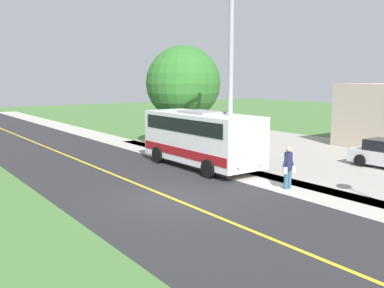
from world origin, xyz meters
TOP-DOWN VIEW (x-y plane):
  - ground_plane at (0.00, 0.00)m, footprint 120.00×120.00m
  - road_surface at (0.00, 0.00)m, footprint 8.00×100.00m
  - sidewalk at (-5.20, 0.00)m, footprint 2.40×100.00m
  - road_centre_line at (0.00, 0.00)m, footprint 0.16×100.00m
  - shuttle_bus_front at (-4.57, -4.21)m, footprint 2.79×7.47m
  - pedestrian_with_bags at (-4.80, 1.59)m, footprint 0.72×0.34m
  - street_light_pole at (-4.89, -2.41)m, footprint 1.97×0.24m
  - tree_curbside at (-7.40, -9.95)m, footprint 4.90×4.90m

SIDE VIEW (x-z plane):
  - ground_plane at x=0.00m, z-range 0.00..0.00m
  - sidewalk at x=-5.20m, z-range 0.00..0.01m
  - road_surface at x=0.00m, z-range 0.00..0.01m
  - road_centre_line at x=0.00m, z-range 0.01..0.01m
  - pedestrian_with_bags at x=-4.80m, z-range 0.07..1.88m
  - shuttle_bus_front at x=-4.57m, z-range 0.15..3.10m
  - tree_curbside at x=-7.40m, z-range 0.92..7.67m
  - street_light_pole at x=-4.89m, z-range 0.41..9.19m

